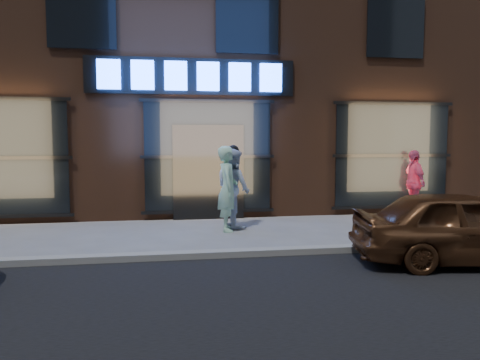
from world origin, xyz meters
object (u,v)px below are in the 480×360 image
object	(u,v)px
gold_sedan	(465,227)
passerby	(413,183)
man_bowtie	(228,189)
man_cap	(233,188)

from	to	relation	value
gold_sedan	passerby	bearing A→B (deg)	-11.48
man_bowtie	gold_sedan	size ratio (longest dim) A/B	0.53
man_bowtie	gold_sedan	xyz separation A→B (m)	(3.46, -3.38, -0.33)
passerby	gold_sedan	bearing A→B (deg)	-19.14
man_cap	passerby	size ratio (longest dim) A/B	1.04
passerby	gold_sedan	world-z (taller)	passerby
man_cap	passerby	world-z (taller)	man_cap
man_cap	gold_sedan	world-z (taller)	man_cap
man_cap	passerby	xyz separation A→B (m)	(5.01, 0.91, -0.03)
passerby	gold_sedan	size ratio (longest dim) A/B	0.49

